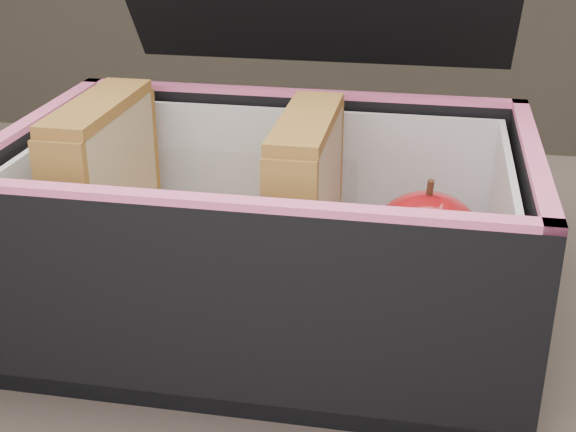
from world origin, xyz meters
name	(u,v)px	position (x,y,z in m)	size (l,w,h in m)	color
lunch_bag	(270,217)	(-0.05, 0.06, 0.82)	(0.30, 0.31, 0.27)	black
plastic_tub	(205,240)	(-0.09, 0.06, 0.80)	(0.17, 0.12, 0.07)	white
sandwich_left	(105,194)	(-0.15, 0.06, 0.82)	(0.03, 0.11, 0.12)	tan
sandwich_right	(306,210)	(-0.03, 0.06, 0.82)	(0.03, 0.10, 0.11)	tan
carrot_sticks	(217,257)	(-0.08, 0.07, 0.78)	(0.05, 0.14, 0.03)	orange
paper_napkin	(414,294)	(0.04, 0.07, 0.77)	(0.07, 0.07, 0.01)	white
red_apple	(426,244)	(0.04, 0.07, 0.80)	(0.08, 0.08, 0.07)	maroon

